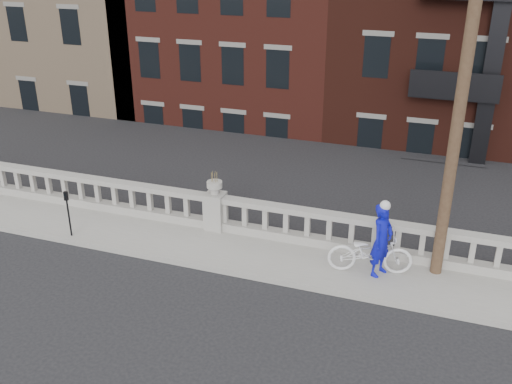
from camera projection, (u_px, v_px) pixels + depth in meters
ground at (149, 307)px, 13.29m from camera, size 120.00×120.00×0.00m
sidewalk at (203, 245)px, 15.85m from camera, size 32.00×2.20×0.15m
balustrade at (215, 213)px, 16.44m from camera, size 28.00×0.34×1.03m
planter_pedestal at (215, 207)px, 16.36m from camera, size 0.55×0.55×1.76m
lower_level at (358, 42)px, 31.92m from camera, size 80.00×44.00×20.80m
utility_pole at (465, 71)px, 12.38m from camera, size 1.60×0.28×10.00m
parking_meter_c at (68, 209)px, 15.87m from camera, size 0.10×0.09×1.36m
bicycle at (370, 252)px, 14.24m from camera, size 2.21×1.19×1.10m
cyclist at (382, 240)px, 13.98m from camera, size 0.70×0.82×1.91m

